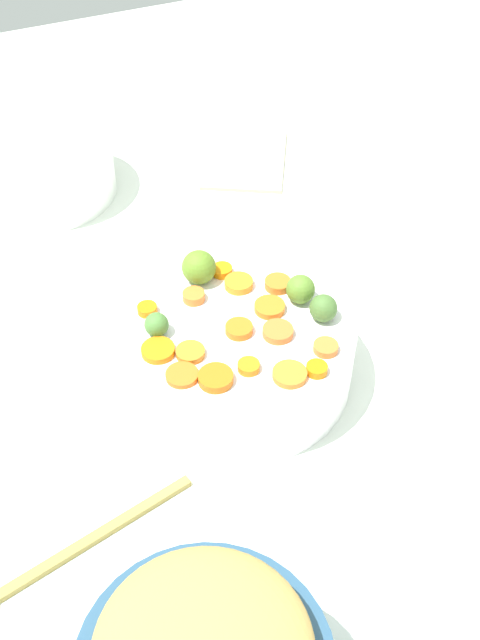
% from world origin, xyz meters
% --- Properties ---
extents(tabletop, '(2.40, 2.40, 0.02)m').
position_xyz_m(tabletop, '(0.00, 0.00, 0.01)').
color(tabletop, white).
rests_on(tabletop, ground).
extents(serving_bowl_carrots, '(0.28, 0.28, 0.09)m').
position_xyz_m(serving_bowl_carrots, '(-0.01, -0.03, 0.07)').
color(serving_bowl_carrots, white).
rests_on(serving_bowl_carrots, tabletop).
extents(carrot_slice_0, '(0.05, 0.05, 0.01)m').
position_xyz_m(carrot_slice_0, '(-0.07, 0.00, 0.12)').
color(carrot_slice_0, orange).
rests_on(carrot_slice_0, serving_bowl_carrots).
extents(carrot_slice_1, '(0.04, 0.04, 0.01)m').
position_xyz_m(carrot_slice_1, '(-0.08, -0.06, 0.12)').
color(carrot_slice_1, orange).
rests_on(carrot_slice_1, serving_bowl_carrots).
extents(carrot_slice_2, '(0.05, 0.05, 0.01)m').
position_xyz_m(carrot_slice_2, '(0.04, -0.12, 0.11)').
color(carrot_slice_2, orange).
rests_on(carrot_slice_2, serving_bowl_carrots).
extents(carrot_slice_3, '(0.04, 0.04, 0.01)m').
position_xyz_m(carrot_slice_3, '(-0.05, 0.04, 0.12)').
color(carrot_slice_3, orange).
rests_on(carrot_slice_3, serving_bowl_carrots).
extents(carrot_slice_4, '(0.04, 0.04, 0.01)m').
position_xyz_m(carrot_slice_4, '(0.07, 0.04, 0.11)').
color(carrot_slice_4, orange).
rests_on(carrot_slice_4, serving_bowl_carrots).
extents(carrot_slice_5, '(0.05, 0.05, 0.01)m').
position_xyz_m(carrot_slice_5, '(0.02, 0.01, 0.12)').
color(carrot_slice_5, orange).
rests_on(carrot_slice_5, serving_bowl_carrots).
extents(carrot_slice_6, '(0.04, 0.04, 0.01)m').
position_xyz_m(carrot_slice_6, '(-0.00, -0.03, 0.12)').
color(carrot_slice_6, orange).
rests_on(carrot_slice_6, serving_bowl_carrots).
extents(carrot_slice_7, '(0.05, 0.05, 0.01)m').
position_xyz_m(carrot_slice_7, '(-0.01, -0.13, 0.11)').
color(carrot_slice_7, orange).
rests_on(carrot_slice_7, serving_bowl_carrots).
extents(carrot_slice_8, '(0.04, 0.04, 0.01)m').
position_xyz_m(carrot_slice_8, '(-0.02, 0.02, 0.11)').
color(carrot_slice_8, orange).
rests_on(carrot_slice_8, serving_bowl_carrots).
extents(carrot_slice_9, '(0.03, 0.03, 0.01)m').
position_xyz_m(carrot_slice_9, '(-0.11, -0.01, 0.12)').
color(carrot_slice_9, orange).
rests_on(carrot_slice_9, serving_bowl_carrots).
extents(carrot_slice_10, '(0.05, 0.05, 0.01)m').
position_xyz_m(carrot_slice_10, '(0.09, -0.01, 0.11)').
color(carrot_slice_10, orange).
rests_on(carrot_slice_10, serving_bowl_carrots).
extents(carrot_slice_11, '(0.05, 0.05, 0.01)m').
position_xyz_m(carrot_slice_11, '(0.01, -0.10, 0.11)').
color(carrot_slice_11, orange).
rests_on(carrot_slice_11, serving_bowl_carrots).
extents(carrot_slice_12, '(0.03, 0.03, 0.01)m').
position_xyz_m(carrot_slice_12, '(-0.08, -0.12, 0.12)').
color(carrot_slice_12, orange).
rests_on(carrot_slice_12, serving_bowl_carrots).
extents(carrot_slice_13, '(0.03, 0.03, 0.01)m').
position_xyz_m(carrot_slice_13, '(0.10, 0.02, 0.12)').
color(carrot_slice_13, orange).
rests_on(carrot_slice_13, serving_bowl_carrots).
extents(carrot_slice_14, '(0.06, 0.06, 0.01)m').
position_xyz_m(carrot_slice_14, '(0.06, -0.09, 0.12)').
color(carrot_slice_14, orange).
rests_on(carrot_slice_14, serving_bowl_carrots).
extents(carrot_slice_15, '(0.03, 0.03, 0.01)m').
position_xyz_m(carrot_slice_15, '(0.06, -0.05, 0.11)').
color(carrot_slice_15, orange).
rests_on(carrot_slice_15, serving_bowl_carrots).
extents(brussels_sprout_0, '(0.03, 0.03, 0.03)m').
position_xyz_m(brussels_sprout_0, '(-0.04, -0.12, 0.12)').
color(brussels_sprout_0, '#4C7F39').
rests_on(brussels_sprout_0, serving_bowl_carrots).
extents(brussels_sprout_1, '(0.04, 0.04, 0.04)m').
position_xyz_m(brussels_sprout_1, '(-0.02, 0.06, 0.13)').
color(brussels_sprout_1, '#59842D').
rests_on(brussels_sprout_1, serving_bowl_carrots).
extents(brussels_sprout_2, '(0.03, 0.03, 0.03)m').
position_xyz_m(brussels_sprout_2, '(0.02, 0.07, 0.13)').
color(brussels_sprout_2, '#4A7133').
rests_on(brussels_sprout_2, serving_bowl_carrots).
extents(brussels_sprout_3, '(0.04, 0.04, 0.04)m').
position_xyz_m(brussels_sprout_3, '(-0.11, -0.04, 0.13)').
color(brussels_sprout_3, olive).
rests_on(brussels_sprout_3, serving_bowl_carrots).
extents(wooden_spoon, '(0.09, 0.30, 0.01)m').
position_xyz_m(wooden_spoon, '(0.16, -0.36, 0.03)').
color(wooden_spoon, '#A78D44').
rests_on(wooden_spoon, tabletop).
extents(casserole_dish, '(0.24, 0.24, 0.10)m').
position_xyz_m(casserole_dish, '(-0.52, -0.15, 0.07)').
color(casserole_dish, white).
rests_on(casserole_dish, tabletop).
extents(dish_towel, '(0.24, 0.22, 0.01)m').
position_xyz_m(dish_towel, '(-0.47, 0.20, 0.02)').
color(dish_towel, '#C9B68F').
rests_on(dish_towel, tabletop).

